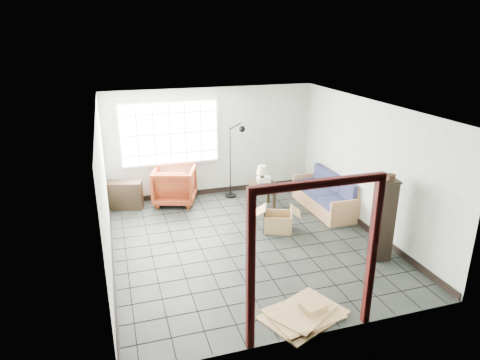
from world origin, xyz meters
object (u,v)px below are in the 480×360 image
object	(u,v)px
armchair	(175,184)
side_table	(262,187)
tall_shelf	(383,218)
futon_sofa	(326,197)

from	to	relation	value
armchair	side_table	bearing A→B (deg)	173.36
armchair	tall_shelf	bearing A→B (deg)	149.24
futon_sofa	armchair	xyz separation A→B (m)	(-3.20, 1.39, 0.18)
side_table	tall_shelf	xyz separation A→B (m)	(1.24, -2.74, 0.25)
futon_sofa	side_table	bearing A→B (deg)	158.28
tall_shelf	futon_sofa	bearing A→B (deg)	94.40
armchair	tall_shelf	distance (m)	4.76
tall_shelf	armchair	bearing A→B (deg)	137.87
tall_shelf	side_table	bearing A→B (deg)	121.79
side_table	tall_shelf	size ratio (longest dim) A/B	0.41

